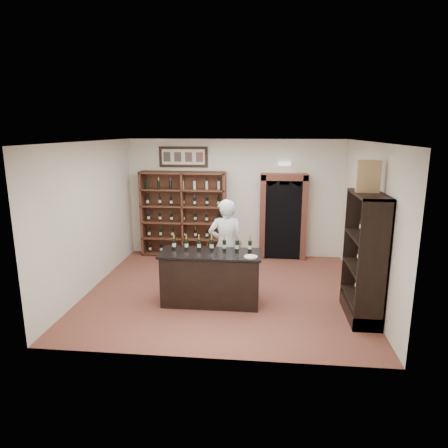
# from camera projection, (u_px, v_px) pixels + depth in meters

# --- Properties ---
(floor) EXTENTS (5.50, 5.50, 0.00)m
(floor) POSITION_uv_depth(u_px,v_px,m) (225.00, 291.00, 8.18)
(floor) COLOR brown
(floor) RESTS_ON ground
(ceiling) EXTENTS (5.50, 5.50, 0.00)m
(ceiling) POSITION_uv_depth(u_px,v_px,m) (225.00, 142.00, 7.49)
(ceiling) COLOR white
(ceiling) RESTS_ON wall_back
(wall_back) EXTENTS (5.50, 0.04, 3.00)m
(wall_back) POSITION_uv_depth(u_px,v_px,m) (234.00, 198.00, 10.26)
(wall_back) COLOR silver
(wall_back) RESTS_ON ground
(wall_left) EXTENTS (0.04, 5.00, 3.00)m
(wall_left) POSITION_uv_depth(u_px,v_px,m) (90.00, 216.00, 8.11)
(wall_left) COLOR silver
(wall_left) RESTS_ON ground
(wall_right) EXTENTS (0.04, 5.00, 3.00)m
(wall_right) POSITION_uv_depth(u_px,v_px,m) (369.00, 223.00, 7.57)
(wall_right) COLOR silver
(wall_right) RESTS_ON ground
(wine_shelf) EXTENTS (2.20, 0.38, 2.20)m
(wine_shelf) POSITION_uv_depth(u_px,v_px,m) (184.00, 214.00, 10.32)
(wine_shelf) COLOR #562D1D
(wine_shelf) RESTS_ON ground
(framed_picture) EXTENTS (1.25, 0.04, 0.52)m
(framed_picture) POSITION_uv_depth(u_px,v_px,m) (183.00, 157.00, 10.12)
(framed_picture) COLOR black
(framed_picture) RESTS_ON wall_back
(arched_doorway) EXTENTS (1.17, 0.35, 2.17)m
(arched_doorway) POSITION_uv_depth(u_px,v_px,m) (283.00, 215.00, 10.05)
(arched_doorway) COLOR black
(arched_doorway) RESTS_ON ground
(emergency_light) EXTENTS (0.30, 0.10, 0.10)m
(emergency_light) POSITION_uv_depth(u_px,v_px,m) (285.00, 164.00, 9.85)
(emergency_light) COLOR white
(emergency_light) RESTS_ON wall_back
(tasting_counter) EXTENTS (1.88, 0.78, 1.00)m
(tasting_counter) POSITION_uv_depth(u_px,v_px,m) (211.00, 278.00, 7.51)
(tasting_counter) COLOR black
(tasting_counter) RESTS_ON ground
(counter_bottle_0) EXTENTS (0.07, 0.07, 0.30)m
(counter_bottle_0) POSITION_uv_depth(u_px,v_px,m) (174.00, 244.00, 7.57)
(counter_bottle_0) COLOR black
(counter_bottle_0) RESTS_ON tasting_counter
(counter_bottle_1) EXTENTS (0.07, 0.07, 0.30)m
(counter_bottle_1) POSITION_uv_depth(u_px,v_px,m) (186.00, 244.00, 7.54)
(counter_bottle_1) COLOR black
(counter_bottle_1) RESTS_ON tasting_counter
(counter_bottle_2) EXTENTS (0.07, 0.07, 0.30)m
(counter_bottle_2) POSITION_uv_depth(u_px,v_px,m) (199.00, 245.00, 7.52)
(counter_bottle_2) COLOR black
(counter_bottle_2) RESTS_ON tasting_counter
(counter_bottle_3) EXTENTS (0.07, 0.07, 0.30)m
(counter_bottle_3) POSITION_uv_depth(u_px,v_px,m) (212.00, 245.00, 7.49)
(counter_bottle_3) COLOR black
(counter_bottle_3) RESTS_ON tasting_counter
(counter_bottle_4) EXTENTS (0.07, 0.07, 0.30)m
(counter_bottle_4) POSITION_uv_depth(u_px,v_px,m) (224.00, 245.00, 7.47)
(counter_bottle_4) COLOR black
(counter_bottle_4) RESTS_ON tasting_counter
(counter_bottle_5) EXTENTS (0.07, 0.07, 0.30)m
(counter_bottle_5) POSITION_uv_depth(u_px,v_px,m) (237.00, 246.00, 7.45)
(counter_bottle_5) COLOR black
(counter_bottle_5) RESTS_ON tasting_counter
(counter_bottle_6) EXTENTS (0.07, 0.07, 0.30)m
(counter_bottle_6) POSITION_uv_depth(u_px,v_px,m) (250.00, 246.00, 7.42)
(counter_bottle_6) COLOR black
(counter_bottle_6) RESTS_ON tasting_counter
(side_cabinet) EXTENTS (0.48, 1.20, 2.20)m
(side_cabinet) POSITION_uv_depth(u_px,v_px,m) (365.00, 276.00, 6.89)
(side_cabinet) COLOR black
(side_cabinet) RESTS_ON ground
(shopkeeper) EXTENTS (0.76, 0.57, 1.90)m
(shopkeeper) POSITION_uv_depth(u_px,v_px,m) (226.00, 246.00, 8.03)
(shopkeeper) COLOR silver
(shopkeeper) RESTS_ON ground
(plate) EXTENTS (0.24, 0.24, 0.02)m
(plate) POSITION_uv_depth(u_px,v_px,m) (251.00, 257.00, 7.11)
(plate) COLOR silver
(plate) RESTS_ON tasting_counter
(wine_crate) EXTENTS (0.39, 0.20, 0.53)m
(wine_crate) POSITION_uv_depth(u_px,v_px,m) (368.00, 176.00, 6.59)
(wine_crate) COLOR tan
(wine_crate) RESTS_ON side_cabinet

